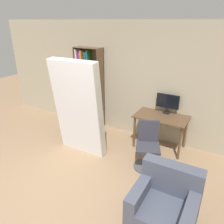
% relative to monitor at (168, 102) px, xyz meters
% --- Properties ---
extents(ground_plane, '(16.00, 16.00, 0.00)m').
position_rel_monitor_xyz_m(ground_plane, '(-1.01, -2.65, -1.02)').
color(ground_plane, '#937556').
extents(wall_back, '(8.00, 0.06, 2.70)m').
position_rel_monitor_xyz_m(wall_back, '(-1.01, 0.13, 0.33)').
color(wall_back, tan).
rests_on(wall_back, ground).
extents(desk, '(1.13, 0.65, 0.77)m').
position_rel_monitor_xyz_m(desk, '(-0.04, -0.23, -0.37)').
color(desk, brown).
rests_on(desk, ground).
extents(monitor, '(0.50, 0.16, 0.44)m').
position_rel_monitor_xyz_m(monitor, '(0.00, 0.00, 0.00)').
color(monitor, black).
rests_on(monitor, desk).
extents(office_chair, '(0.58, 0.58, 0.93)m').
position_rel_monitor_xyz_m(office_chair, '(-0.03, -1.02, -0.65)').
color(office_chair, '#4C4C51').
rests_on(office_chair, ground).
extents(bookshelf, '(0.72, 0.31, 2.08)m').
position_rel_monitor_xyz_m(bookshelf, '(-2.13, -0.02, 0.02)').
color(bookshelf, brown).
rests_on(bookshelf, ground).
extents(mattress_near, '(1.07, 0.42, 2.03)m').
position_rel_monitor_xyz_m(mattress_near, '(-1.47, -1.26, -0.01)').
color(mattress_near, silver).
rests_on(mattress_near, ground).
extents(armchair, '(0.85, 0.80, 0.85)m').
position_rel_monitor_xyz_m(armchair, '(0.67, -2.16, -0.70)').
color(armchair, '#474C5B').
rests_on(armchair, ground).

